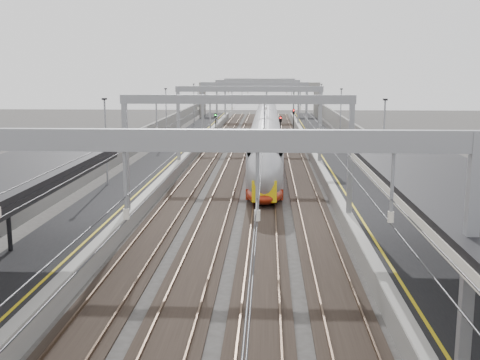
# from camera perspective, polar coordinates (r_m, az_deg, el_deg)

# --- Properties ---
(platform_left) EXTENTS (4.00, 120.00, 1.00)m
(platform_left) POSITION_cam_1_polar(r_m,az_deg,el_deg) (57.71, -7.03, 1.84)
(platform_left) COLOR black
(platform_left) RESTS_ON ground
(platform_right) EXTENTS (4.00, 120.00, 1.00)m
(platform_right) POSITION_cam_1_polar(r_m,az_deg,el_deg) (57.22, 8.98, 1.72)
(platform_right) COLOR black
(platform_right) RESTS_ON ground
(tracks) EXTENTS (11.40, 140.00, 0.20)m
(tracks) POSITION_cam_1_polar(r_m,az_deg,el_deg) (56.97, 0.94, 1.35)
(tracks) COLOR black
(tracks) RESTS_ON ground
(overhead_line) EXTENTS (13.00, 140.00, 6.60)m
(overhead_line) POSITION_cam_1_polar(r_m,az_deg,el_deg) (62.96, 1.15, 7.78)
(overhead_line) COLOR gray
(overhead_line) RESTS_ON platform_left
(overbridge) EXTENTS (22.00, 2.20, 6.90)m
(overbridge) POSITION_cam_1_polar(r_m,az_deg,el_deg) (111.33, 1.85, 8.42)
(overbridge) COLOR gray
(overbridge) RESTS_ON ground
(wall_left) EXTENTS (0.30, 120.00, 3.20)m
(wall_left) POSITION_cam_1_polar(r_m,az_deg,el_deg) (58.18, -10.16, 2.92)
(wall_left) COLOR gray
(wall_left) RESTS_ON ground
(wall_right) EXTENTS (0.30, 120.00, 3.20)m
(wall_right) POSITION_cam_1_polar(r_m,az_deg,el_deg) (57.51, 12.18, 2.77)
(wall_right) COLOR gray
(wall_right) RESTS_ON ground
(train) EXTENTS (2.56, 46.69, 4.06)m
(train) POSITION_cam_1_polar(r_m,az_deg,el_deg) (60.07, 2.48, 3.68)
(train) COLOR maroon
(train) RESTS_ON ground
(signal_green) EXTENTS (0.32, 0.32, 3.48)m
(signal_green) POSITION_cam_1_polar(r_m,az_deg,el_deg) (79.15, -2.33, 5.57)
(signal_green) COLOR black
(signal_green) RESTS_ON ground
(signal_red_near) EXTENTS (0.32, 0.32, 3.48)m
(signal_red_near) POSITION_cam_1_polar(r_m,az_deg,el_deg) (74.41, 3.86, 5.26)
(signal_red_near) COLOR black
(signal_red_near) RESTS_ON ground
(signal_red_far) EXTENTS (0.32, 0.32, 3.48)m
(signal_red_far) POSITION_cam_1_polar(r_m,az_deg,el_deg) (89.23, 5.10, 6.07)
(signal_red_far) COLOR black
(signal_red_far) RESTS_ON ground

